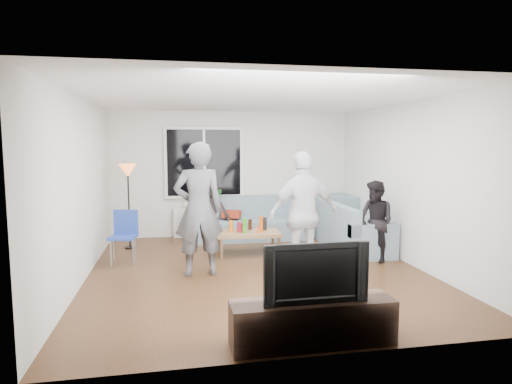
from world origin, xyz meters
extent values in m
cube|color=#56351C|center=(0.00, 0.00, -0.02)|extent=(5.00, 5.50, 0.04)
cube|color=white|center=(0.00, 0.00, 2.62)|extent=(5.00, 5.50, 0.04)
cube|color=silver|center=(0.00, 2.77, 1.30)|extent=(5.00, 0.04, 2.60)
cube|color=silver|center=(0.00, -2.77, 1.30)|extent=(5.00, 0.04, 2.60)
cube|color=silver|center=(-2.52, 0.00, 1.30)|extent=(0.04, 5.50, 2.60)
cube|color=silver|center=(2.52, 0.00, 1.30)|extent=(0.04, 5.50, 2.60)
cube|color=white|center=(-0.60, 2.69, 1.55)|extent=(1.62, 0.06, 1.47)
cube|color=black|center=(-0.60, 2.65, 1.55)|extent=(1.50, 0.02, 1.35)
cube|color=white|center=(-0.60, 2.64, 1.55)|extent=(0.05, 0.03, 1.35)
cube|color=silver|center=(-0.60, 2.65, 0.31)|extent=(1.30, 0.12, 0.62)
imported|color=#28642B|center=(-0.35, 2.62, 0.82)|extent=(0.22, 0.17, 0.39)
imported|color=silver|center=(-0.99, 2.62, 0.70)|extent=(0.19, 0.19, 0.17)
cube|color=slate|center=(2.15, 2.27, 0.42)|extent=(0.85, 0.85, 0.85)
cube|color=gold|center=(-0.85, 2.25, 0.51)|extent=(0.40, 0.34, 0.14)
cube|color=maroon|center=(-0.08, 2.33, 0.51)|extent=(0.44, 0.40, 0.13)
cube|color=#936A47|center=(0.04, 1.04, 0.20)|extent=(1.13, 0.66, 0.40)
cylinder|color=maroon|center=(-0.07, 1.05, 0.49)|extent=(0.17, 0.17, 0.17)
imported|color=#4D4E53|center=(-0.87, -0.03, 0.98)|extent=(0.74, 0.51, 1.97)
imported|color=silver|center=(0.62, -0.36, 0.92)|extent=(1.13, 0.60, 1.84)
imported|color=black|center=(2.02, 0.18, 0.67)|extent=(0.68, 0.77, 1.34)
imported|color=black|center=(-0.51, 2.30, 0.62)|extent=(0.90, 0.68, 1.23)
cube|color=#36251B|center=(0.07, -2.50, 0.22)|extent=(1.60, 0.40, 0.44)
imported|color=black|center=(0.07, -2.50, 0.73)|extent=(1.02, 0.13, 0.59)
cylinder|color=black|center=(0.11, 1.22, 0.49)|extent=(0.07, 0.07, 0.19)
cylinder|color=orange|center=(-0.25, 1.13, 0.50)|extent=(0.07, 0.07, 0.19)
cylinder|color=#D75013|center=(0.26, 0.96, 0.54)|extent=(0.07, 0.07, 0.29)
cylinder|color=black|center=(0.37, 1.14, 0.51)|extent=(0.07, 0.07, 0.23)
cylinder|color=#348E19|center=(-0.04, 0.92, 0.53)|extent=(0.08, 0.08, 0.26)
camera|label=1|loc=(-1.22, -6.39, 1.95)|focal=30.60mm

